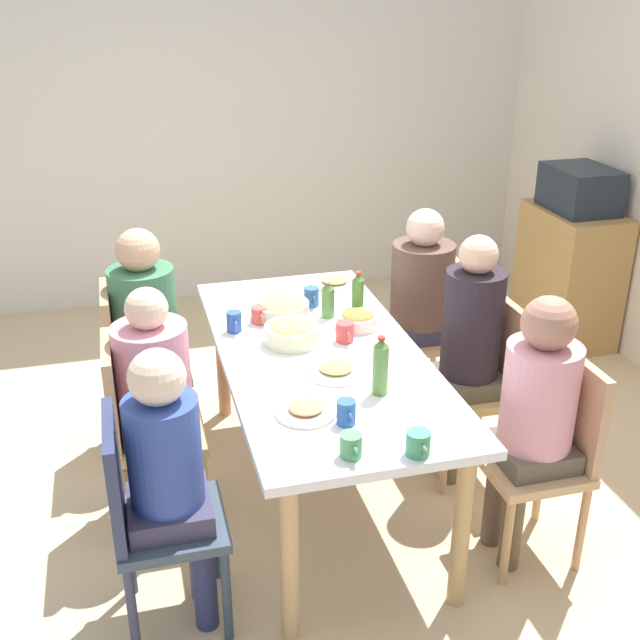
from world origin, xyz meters
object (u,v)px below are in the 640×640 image
chair_2 (483,378)px  cup_3 (260,315)px  dining_table (320,368)px  plate_1 (335,282)px  side_cabinet (568,275)px  cup_2 (418,444)px  person_3 (536,407)px  plate_0 (336,370)px  chair_3 (550,447)px  cup_6 (234,322)px  cup_0 (346,413)px  person_2 (469,339)px  bottle_0 (381,367)px  person_4 (157,385)px  bowl_1 (281,308)px  chair_0 (133,360)px  bowl_0 (292,332)px  cup_5 (351,446)px  microwave (580,189)px  chair_4 (139,423)px  cup_1 (312,297)px  person_1 (420,292)px  cup_4 (345,332)px  chair_5 (148,512)px  bottle_2 (358,295)px  person_0 (147,319)px  chair_1 (433,326)px  bottle_1 (328,300)px  plate_2 (306,410)px  person_5 (170,467)px

chair_2 → cup_3: bearing=-109.8°
dining_table → plate_1: 0.82m
side_cabinet → cup_2: bearing=-42.0°
person_3 → plate_0: person_3 is taller
chair_3 → cup_6: (-0.93, -1.16, 0.30)m
cup_0 → person_2: bearing=128.2°
plate_1 → bottle_0: size_ratio=1.03×
dining_table → cup_6: bearing=-131.5°
person_3 → cup_3: person_3 is taller
person_4 → plate_1: person_4 is taller
cup_0 → cup_2: bearing=35.5°
bowl_1 → chair_0: bearing=-106.5°
bowl_0 → cup_5: (0.94, -0.01, -0.01)m
chair_3 → microwave: 2.34m
plate_0 → cup_3: 0.63m
chair_2 → side_cabinet: bearing=135.8°
chair_0 → bottle_0: bottle_0 is taller
chair_4 → plate_0: (0.22, 0.83, 0.26)m
dining_table → plate_1: (-0.76, 0.28, 0.10)m
cup_1 → bowl_0: bearing=-26.0°
person_1 → cup_1: (0.12, -0.64, 0.09)m
plate_0 → cup_5: size_ratio=2.24×
dining_table → person_1: bearing=130.8°
chair_2 → chair_4: 1.63m
cup_5 → person_2: bearing=134.9°
cup_4 → person_2: bearing=83.8°
cup_3 → chair_5: bearing=-31.7°
plate_1 → bottle_0: bearing=-7.2°
bowl_1 → bottle_2: 0.38m
person_4 → chair_3: bearing=67.9°
bowl_0 → dining_table: bearing=42.9°
person_0 → bottle_0: person_0 is taller
chair_0 → chair_1: size_ratio=1.00×
chair_2 → person_0: bearing=-112.1°
chair_2 → bottle_1: 0.84m
person_0 → bowl_1: 0.68m
person_0 → chair_5: 1.28m
plate_0 → side_cabinet: (-1.50, 2.05, -0.33)m
plate_1 → plate_2: 1.35m
cup_5 → bottle_2: size_ratio=0.50×
chair_4 → person_4: size_ratio=0.79×
chair_0 → cup_6: (0.33, 0.48, 0.30)m
plate_2 → cup_6: 0.82m
cup_2 → microwave: size_ratio=0.26×
cup_3 → person_4: bearing=-54.9°
chair_2 → cup_2: bearing=-38.3°
plate_1 → bowl_0: 0.75m
cup_0 → bottle_2: bearing=160.3°
person_3 → chair_5: person_3 is taller
chair_0 → person_5: 1.27m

